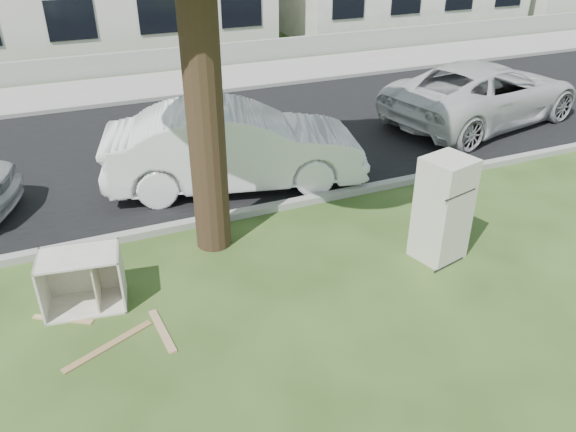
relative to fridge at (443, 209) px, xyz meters
name	(u,v)px	position (x,y,z in m)	size (l,w,h in m)	color
ground	(282,302)	(-2.60, -0.14, -0.80)	(120.00, 120.00, 0.00)	#284117
road	(177,147)	(-2.60, 5.86, -0.79)	(120.00, 7.00, 0.01)	black
kerb_near	(226,220)	(-2.60, 2.31, -0.80)	(120.00, 0.18, 0.12)	gray
kerb_far	(147,102)	(-2.60, 9.41, -0.80)	(120.00, 0.18, 0.12)	gray
sidewalk	(137,88)	(-2.60, 10.86, -0.79)	(120.00, 2.80, 0.01)	gray
low_wall	(127,63)	(-2.60, 12.46, -0.45)	(120.00, 0.15, 0.70)	gray
fridge	(443,209)	(0.00, 0.00, 0.00)	(0.65, 0.61, 1.59)	silver
cabinet	(83,281)	(-5.00, 0.81, -0.40)	(1.01, 0.63, 0.79)	beige
plank_a	(109,346)	(-4.85, -0.12, -0.78)	(1.19, 0.10, 0.02)	#967548
plank_b	(63,319)	(-5.33, 0.62, -0.79)	(0.81, 0.08, 0.02)	tan
plank_c	(162,331)	(-4.20, -0.10, -0.78)	(0.89, 0.10, 0.02)	tan
car_center	(235,146)	(-1.99, 3.56, -0.02)	(1.65, 4.72, 1.55)	white
car_right	(484,93)	(4.62, 4.57, -0.06)	(2.43, 5.26, 1.46)	silver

